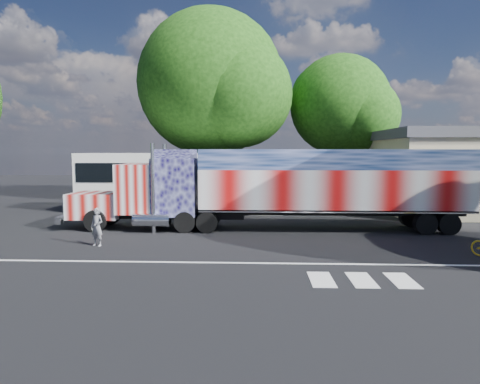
{
  "coord_description": "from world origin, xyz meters",
  "views": [
    {
      "loc": [
        0.88,
        -17.49,
        3.86
      ],
      "look_at": [
        0.0,
        3.0,
        1.9
      ],
      "focal_mm": 32.0,
      "sensor_mm": 36.0,
      "label": 1
    }
  ],
  "objects_px": {
    "coach_bus": "(181,182)",
    "tree_ne_a": "(342,105)",
    "semi_truck": "(282,185)",
    "woman": "(97,227)",
    "tree_n_mid": "(213,84)"
  },
  "relations": [
    {
      "from": "coach_bus",
      "to": "tree_ne_a",
      "type": "distance_m",
      "value": 14.32
    },
    {
      "from": "semi_truck",
      "to": "woman",
      "type": "relative_size",
      "value": 12.67
    },
    {
      "from": "woman",
      "to": "tree_n_mid",
      "type": "bearing_deg",
      "value": 100.23
    },
    {
      "from": "woman",
      "to": "tree_n_mid",
      "type": "height_order",
      "value": "tree_n_mid"
    },
    {
      "from": "semi_truck",
      "to": "tree_ne_a",
      "type": "height_order",
      "value": "tree_ne_a"
    },
    {
      "from": "semi_truck",
      "to": "coach_bus",
      "type": "xyz_separation_m",
      "value": [
        -6.1,
        5.89,
        -0.24
      ]
    },
    {
      "from": "coach_bus",
      "to": "tree_n_mid",
      "type": "bearing_deg",
      "value": 75.72
    },
    {
      "from": "tree_n_mid",
      "to": "coach_bus",
      "type": "bearing_deg",
      "value": -104.28
    },
    {
      "from": "semi_truck",
      "to": "coach_bus",
      "type": "bearing_deg",
      "value": 136.02
    },
    {
      "from": "semi_truck",
      "to": "tree_ne_a",
      "type": "relative_size",
      "value": 1.76
    },
    {
      "from": "coach_bus",
      "to": "tree_n_mid",
      "type": "xyz_separation_m",
      "value": [
        1.49,
        5.85,
        6.98
      ]
    },
    {
      "from": "tree_ne_a",
      "to": "coach_bus",
      "type": "bearing_deg",
      "value": -148.82
    },
    {
      "from": "tree_n_mid",
      "to": "tree_ne_a",
      "type": "height_order",
      "value": "tree_n_mid"
    },
    {
      "from": "tree_ne_a",
      "to": "semi_truck",
      "type": "bearing_deg",
      "value": -112.34
    },
    {
      "from": "tree_n_mid",
      "to": "woman",
      "type": "bearing_deg",
      "value": -101.19
    }
  ]
}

